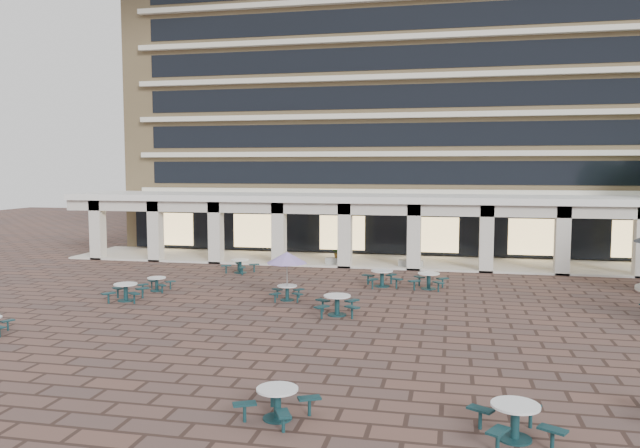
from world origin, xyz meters
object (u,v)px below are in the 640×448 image
Objects in this scene: picnic_table_2 at (515,418)px; planter_right at (411,261)px; picnic_table_1 at (277,400)px; planter_left at (338,259)px.

planter_right is (-3.91, 23.90, -0.07)m from picnic_table_2.
picnic_table_1 is 0.96× the size of picnic_table_2.
picnic_table_1 is 1.39× the size of planter_right.
planter_right is at bearing 84.07° from picnic_table_2.
picnic_table_1 is 1.39× the size of planter_left.
planter_left reaches higher than picnic_table_1.
picnic_table_1 is 23.96m from planter_right.
picnic_table_2 is at bearing -80.71° from planter_right.
picnic_table_2 is 1.44× the size of planter_left.
picnic_table_2 reaches higher than picnic_table_1.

